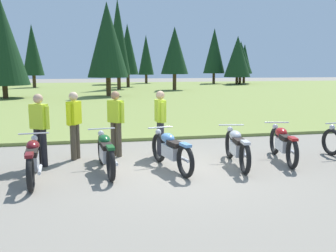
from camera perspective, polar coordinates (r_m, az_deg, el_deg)
The scene contains 12 objects.
ground_plane at distance 8.12m, azimuth 0.88°, elevation -6.95°, with size 140.00×140.00×0.00m, color gray.
grass_moorland at distance 33.08m, azimuth -8.89°, elevation 5.21°, with size 80.00×44.00×0.10m, color olive.
forest_treeline at distance 41.00m, azimuth -5.56°, elevation 11.49°, with size 37.93×25.62×8.91m.
motorcycle_maroon at distance 7.78m, azimuth -20.41°, elevation -4.90°, with size 0.62×2.10×0.88m.
motorcycle_british_green at distance 8.01m, azimuth -9.74°, elevation -4.06°, with size 0.62×2.10×0.88m.
motorcycle_sky_blue at distance 8.10m, azimuth 0.45°, elevation -3.78°, with size 0.73×2.07×0.88m.
motorcycle_silver at distance 8.56m, azimuth 10.74°, elevation -3.24°, with size 0.62×2.09×0.88m.
motorcycle_red at distance 9.25m, azimuth 17.57°, elevation -2.59°, with size 0.71×2.07×0.88m.
rider_checking_bike at distance 9.31m, azimuth -1.21°, elevation 1.10°, with size 0.24×0.55×1.67m.
rider_in_hivis_vest at distance 8.74m, azimuth -19.50°, elevation 0.05°, with size 0.48×0.38×1.67m.
rider_with_back_turned at distance 9.30m, azimuth -8.19°, elevation 1.00°, with size 0.41×0.42×1.67m.
rider_near_row_end at distance 9.19m, azimuth -14.48°, elevation 0.71°, with size 0.36×0.50×1.67m.
Camera 1 is at (-1.73, -7.61, 2.25)m, focal length 38.87 mm.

